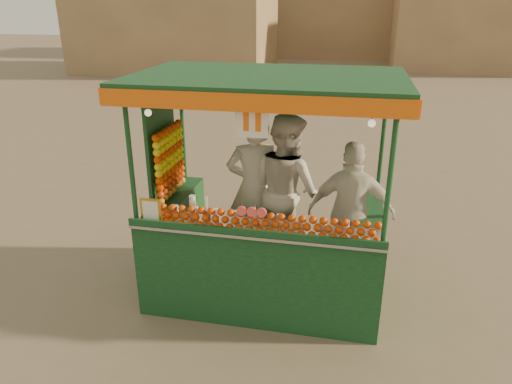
% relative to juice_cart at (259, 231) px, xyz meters
% --- Properties ---
extents(ground, '(90.00, 90.00, 0.00)m').
position_rel_juice_cart_xyz_m(ground, '(0.41, 0.27, -0.90)').
color(ground, '#6A5D4C').
rests_on(ground, ground).
extents(building_left, '(10.00, 6.00, 6.00)m').
position_rel_juice_cart_xyz_m(building_left, '(-8.59, 20.27, 2.10)').
color(building_left, '#9F825A').
rests_on(building_left, ground).
extents(building_right, '(9.00, 6.00, 5.00)m').
position_rel_juice_cart_xyz_m(building_right, '(7.41, 24.27, 1.60)').
color(building_right, '#9F825A').
rests_on(building_right, ground).
extents(building_center, '(14.00, 7.00, 7.00)m').
position_rel_juice_cart_xyz_m(building_center, '(-1.59, 30.27, 2.60)').
color(building_center, '#9F825A').
rests_on(building_center, ground).
extents(juice_cart, '(3.04, 1.97, 2.76)m').
position_rel_juice_cart_xyz_m(juice_cart, '(0.00, 0.00, 0.00)').
color(juice_cart, '#0E351C').
rests_on(juice_cart, ground).
extents(vendor_left, '(0.80, 0.64, 1.93)m').
position_rel_juice_cart_xyz_m(vendor_left, '(-0.15, 0.45, 0.39)').
color(vendor_left, beige).
rests_on(vendor_left, ground).
extents(vendor_middle, '(1.20, 1.20, 1.96)m').
position_rel_juice_cart_xyz_m(vendor_middle, '(0.27, 0.42, 0.41)').
color(vendor_middle, beige).
rests_on(vendor_middle, ground).
extents(vendor_right, '(1.02, 0.44, 1.74)m').
position_rel_juice_cart_xyz_m(vendor_right, '(1.09, 0.13, 0.29)').
color(vendor_right, beige).
rests_on(vendor_right, ground).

